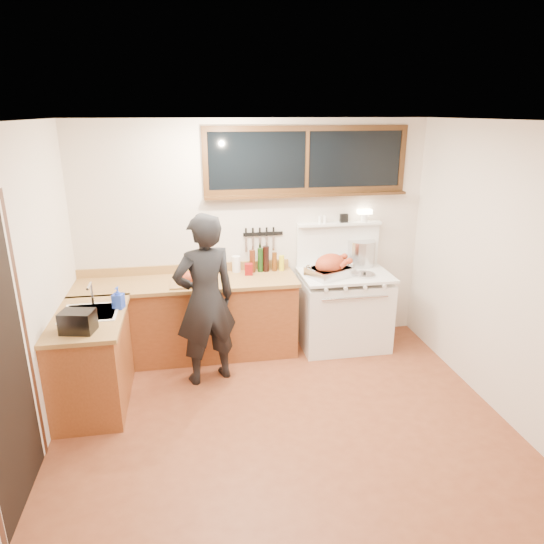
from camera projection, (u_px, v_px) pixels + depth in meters
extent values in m
cube|color=brown|center=(283.00, 423.00, 4.37)|extent=(4.00, 3.50, 0.02)
cube|color=beige|center=(254.00, 235.00, 5.61)|extent=(4.00, 0.05, 2.60)
cube|color=beige|center=(357.00, 415.00, 2.30)|extent=(4.00, 0.05, 2.60)
cube|color=beige|center=(19.00, 303.00, 3.62)|extent=(0.05, 3.50, 2.60)
cube|color=beige|center=(508.00, 274.00, 4.29)|extent=(0.05, 3.50, 2.60)
cube|color=white|center=(285.00, 117.00, 3.54)|extent=(4.00, 3.50, 0.05)
cube|color=brown|center=(189.00, 320.00, 5.45)|extent=(2.40, 0.60, 0.86)
cube|color=olive|center=(186.00, 283.00, 5.30)|extent=(2.44, 0.64, 0.04)
cube|color=olive|center=(186.00, 269.00, 5.56)|extent=(2.40, 0.03, 0.10)
sphere|color=#B78C38|center=(88.00, 314.00, 4.94)|extent=(0.03, 0.03, 0.03)
sphere|color=#B78C38|center=(139.00, 311.00, 5.03)|extent=(0.03, 0.03, 0.03)
sphere|color=#B78C38|center=(188.00, 307.00, 5.11)|extent=(0.03, 0.03, 0.03)
sphere|color=#B78C38|center=(235.00, 304.00, 5.19)|extent=(0.03, 0.03, 0.03)
sphere|color=#B78C38|center=(276.00, 302.00, 5.26)|extent=(0.03, 0.03, 0.03)
cube|color=brown|center=(92.00, 362.00, 4.54)|extent=(0.60, 1.05, 0.86)
cube|color=olive|center=(88.00, 318.00, 4.40)|extent=(0.64, 1.09, 0.04)
cube|color=white|center=(91.00, 319.00, 4.48)|extent=(0.45, 0.40, 0.14)
cube|color=white|center=(90.00, 312.00, 4.46)|extent=(0.50, 0.45, 0.01)
cylinder|color=silver|center=(92.00, 294.00, 4.59)|extent=(0.02, 0.02, 0.24)
cylinder|color=silver|center=(89.00, 286.00, 4.48)|extent=(0.02, 0.18, 0.02)
cube|color=white|center=(343.00, 313.00, 5.71)|extent=(1.00, 0.70, 0.82)
cube|color=white|center=(345.00, 274.00, 5.56)|extent=(1.02, 0.72, 0.03)
cube|color=white|center=(353.00, 315.00, 5.36)|extent=(0.88, 0.02, 0.46)
cylinder|color=silver|center=(355.00, 298.00, 5.26)|extent=(0.75, 0.02, 0.02)
cylinder|color=white|center=(326.00, 290.00, 5.18)|extent=(0.04, 0.03, 0.04)
cylinder|color=white|center=(346.00, 289.00, 5.22)|extent=(0.04, 0.03, 0.04)
cylinder|color=white|center=(365.00, 287.00, 5.25)|extent=(0.04, 0.03, 0.04)
cylinder|color=white|center=(384.00, 286.00, 5.29)|extent=(0.04, 0.03, 0.04)
cube|color=white|center=(338.00, 245.00, 5.77)|extent=(1.00, 0.05, 0.50)
cube|color=white|center=(340.00, 224.00, 5.66)|extent=(1.00, 0.12, 0.03)
cylinder|color=white|center=(364.00, 218.00, 5.69)|extent=(0.09, 0.09, 0.09)
cube|color=#FFE5B2|center=(365.00, 212.00, 5.67)|extent=(0.16, 0.08, 0.05)
cube|color=black|center=(344.00, 218.00, 5.65)|extent=(0.09, 0.05, 0.10)
cylinder|color=white|center=(325.00, 219.00, 5.61)|extent=(0.04, 0.04, 0.09)
cylinder|color=white|center=(320.00, 219.00, 5.60)|extent=(0.04, 0.04, 0.09)
cube|color=black|center=(307.00, 160.00, 5.40)|extent=(2.20, 0.01, 0.62)
cube|color=black|center=(308.00, 128.00, 5.29)|extent=(2.32, 0.04, 0.06)
cube|color=black|center=(306.00, 190.00, 5.51)|extent=(2.32, 0.04, 0.06)
cube|color=black|center=(205.00, 162.00, 5.21)|extent=(0.06, 0.04, 0.62)
cube|color=black|center=(402.00, 158.00, 5.58)|extent=(0.06, 0.04, 0.62)
cube|color=black|center=(307.00, 160.00, 5.40)|extent=(0.04, 0.04, 0.62)
cube|color=black|center=(307.00, 195.00, 5.48)|extent=(2.32, 0.13, 0.03)
cube|color=black|center=(4.00, 369.00, 3.19)|extent=(0.01, 0.86, 2.10)
cube|color=black|center=(27.00, 337.00, 3.65)|extent=(0.01, 0.07, 2.10)
cube|color=black|center=(263.00, 234.00, 5.59)|extent=(0.46, 0.02, 0.04)
cube|color=silver|center=(246.00, 244.00, 5.58)|extent=(0.02, 0.00, 0.18)
cube|color=black|center=(246.00, 232.00, 5.53)|extent=(0.02, 0.02, 0.10)
cube|color=silver|center=(253.00, 244.00, 5.59)|extent=(0.02, 0.00, 0.18)
cube|color=black|center=(253.00, 232.00, 5.55)|extent=(0.02, 0.02, 0.10)
cube|color=silver|center=(260.00, 244.00, 5.60)|extent=(0.02, 0.00, 0.18)
cube|color=black|center=(260.00, 232.00, 5.56)|extent=(0.02, 0.02, 0.10)
cube|color=silver|center=(267.00, 243.00, 5.62)|extent=(0.03, 0.00, 0.18)
cube|color=black|center=(267.00, 232.00, 5.57)|extent=(0.02, 0.02, 0.10)
cube|color=silver|center=(273.00, 243.00, 5.63)|extent=(0.03, 0.00, 0.18)
cube|color=black|center=(273.00, 231.00, 5.58)|extent=(0.02, 0.02, 0.10)
imported|color=black|center=(205.00, 300.00, 4.81)|extent=(0.75, 0.61, 1.76)
imported|color=blue|center=(118.00, 298.00, 4.54)|extent=(0.12, 0.12, 0.21)
cube|color=black|center=(78.00, 322.00, 4.05)|extent=(0.30, 0.24, 0.19)
cube|color=olive|center=(191.00, 283.00, 5.20)|extent=(0.43, 0.33, 0.02)
ellipsoid|color=#A13B1D|center=(190.00, 278.00, 5.18)|extent=(0.24, 0.17, 0.14)
sphere|color=#A13B1D|center=(200.00, 273.00, 5.24)|extent=(0.05, 0.05, 0.05)
sphere|color=#A13B1D|center=(200.00, 276.00, 5.14)|extent=(0.05, 0.05, 0.05)
cube|color=silver|center=(330.00, 272.00, 5.44)|extent=(0.58, 0.52, 0.10)
cube|color=#3F3F42|center=(330.00, 269.00, 5.43)|extent=(0.51, 0.45, 0.03)
torus|color=silver|center=(309.00, 269.00, 5.39)|extent=(0.05, 0.09, 0.10)
torus|color=silver|center=(351.00, 266.00, 5.47)|extent=(0.05, 0.09, 0.10)
ellipsoid|color=#A13B1D|center=(330.00, 264.00, 5.42)|extent=(0.45, 0.40, 0.24)
cylinder|color=#A13B1D|center=(344.00, 264.00, 5.35)|extent=(0.14, 0.11, 0.10)
sphere|color=#A13B1D|center=(350.00, 261.00, 5.35)|extent=(0.07, 0.07, 0.07)
cylinder|color=#A13B1D|center=(339.00, 260.00, 5.51)|extent=(0.14, 0.11, 0.10)
sphere|color=#A13B1D|center=(345.00, 256.00, 5.51)|extent=(0.07, 0.07, 0.07)
cylinder|color=silver|center=(361.00, 253.00, 5.80)|extent=(0.41, 0.41, 0.31)
cylinder|color=silver|center=(334.00, 262.00, 5.77)|extent=(0.18, 0.18, 0.11)
cylinder|color=black|center=(334.00, 256.00, 5.87)|extent=(0.06, 0.14, 0.02)
cylinder|color=silver|center=(365.00, 275.00, 5.47)|extent=(0.31, 0.31, 0.02)
sphere|color=black|center=(365.00, 273.00, 5.46)|extent=(0.03, 0.03, 0.03)
cube|color=maroon|center=(249.00, 269.00, 5.48)|extent=(0.10, 0.08, 0.13)
cylinder|color=white|center=(236.00, 264.00, 5.58)|extent=(0.12, 0.12, 0.18)
cylinder|color=black|center=(252.00, 261.00, 5.56)|extent=(0.07, 0.07, 0.26)
cylinder|color=black|center=(260.00, 260.00, 5.57)|extent=(0.06, 0.06, 0.28)
cylinder|color=black|center=(266.00, 259.00, 5.58)|extent=(0.07, 0.07, 0.30)
cylinder|color=black|center=(274.00, 262.00, 5.61)|extent=(0.06, 0.06, 0.22)
cylinder|color=black|center=(282.00, 263.00, 5.63)|extent=(0.06, 0.06, 0.18)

